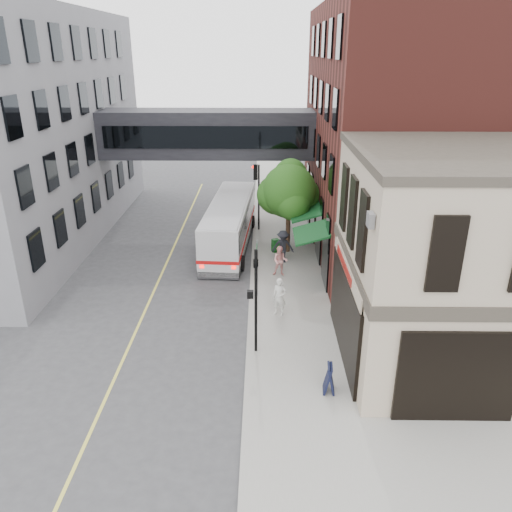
{
  "coord_description": "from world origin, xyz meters",
  "views": [
    {
      "loc": [
        0.63,
        -15.53,
        11.68
      ],
      "look_at": [
        0.38,
        4.1,
        3.51
      ],
      "focal_mm": 35.0,
      "sensor_mm": 36.0,
      "label": 1
    }
  ],
  "objects_px": {
    "pedestrian_b": "(280,261)",
    "pedestrian_a": "(279,297)",
    "newspaper_box": "(275,245)",
    "sandwich_board": "(329,378)",
    "pedestrian_c": "(283,247)",
    "bus": "(230,222)"
  },
  "relations": [
    {
      "from": "bus",
      "to": "newspaper_box",
      "type": "xyz_separation_m",
      "value": [
        2.87,
        -1.33,
        -1.04
      ]
    },
    {
      "from": "pedestrian_b",
      "to": "newspaper_box",
      "type": "distance_m",
      "value": 3.5
    },
    {
      "from": "pedestrian_b",
      "to": "newspaper_box",
      "type": "height_order",
      "value": "pedestrian_b"
    },
    {
      "from": "bus",
      "to": "pedestrian_a",
      "type": "distance_m",
      "value": 9.63
    },
    {
      "from": "pedestrian_a",
      "to": "sandwich_board",
      "type": "xyz_separation_m",
      "value": [
        1.63,
        -5.68,
        -0.36
      ]
    },
    {
      "from": "pedestrian_b",
      "to": "bus",
      "type": "bearing_deg",
      "value": 130.69
    },
    {
      "from": "pedestrian_b",
      "to": "sandwich_board",
      "type": "distance_m",
      "value": 10.17
    },
    {
      "from": "pedestrian_b",
      "to": "pedestrian_a",
      "type": "bearing_deg",
      "value": -84.09
    },
    {
      "from": "pedestrian_a",
      "to": "pedestrian_b",
      "type": "distance_m",
      "value": 4.39
    },
    {
      "from": "newspaper_box",
      "to": "sandwich_board",
      "type": "height_order",
      "value": "sandwich_board"
    },
    {
      "from": "sandwich_board",
      "to": "newspaper_box",
      "type": "bearing_deg",
      "value": 101.88
    },
    {
      "from": "newspaper_box",
      "to": "sandwich_board",
      "type": "bearing_deg",
      "value": -107.62
    },
    {
      "from": "pedestrian_b",
      "to": "pedestrian_c",
      "type": "relative_size",
      "value": 0.87
    },
    {
      "from": "newspaper_box",
      "to": "sandwich_board",
      "type": "relative_size",
      "value": 0.73
    },
    {
      "from": "pedestrian_b",
      "to": "newspaper_box",
      "type": "xyz_separation_m",
      "value": [
        -0.17,
        3.46,
        -0.44
      ]
    },
    {
      "from": "bus",
      "to": "newspaper_box",
      "type": "height_order",
      "value": "bus"
    },
    {
      "from": "pedestrian_a",
      "to": "sandwich_board",
      "type": "relative_size",
      "value": 1.66
    },
    {
      "from": "pedestrian_c",
      "to": "sandwich_board",
      "type": "height_order",
      "value": "pedestrian_c"
    },
    {
      "from": "pedestrian_c",
      "to": "sandwich_board",
      "type": "relative_size",
      "value": 1.76
    },
    {
      "from": "bus",
      "to": "pedestrian_b",
      "type": "distance_m",
      "value": 5.71
    },
    {
      "from": "pedestrian_c",
      "to": "newspaper_box",
      "type": "distance_m",
      "value": 1.76
    },
    {
      "from": "pedestrian_a",
      "to": "bus",
      "type": "bearing_deg",
      "value": 126.97
    }
  ]
}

